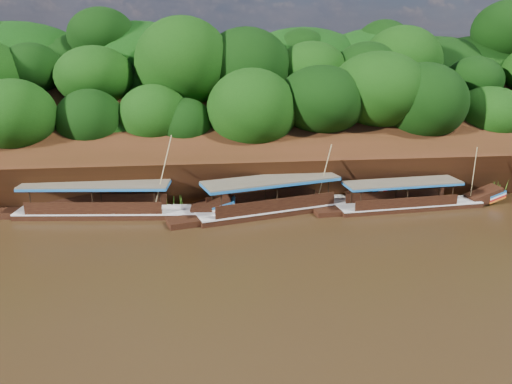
% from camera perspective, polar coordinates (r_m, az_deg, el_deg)
% --- Properties ---
extents(ground, '(160.00, 160.00, 0.00)m').
position_cam_1_polar(ground, '(30.68, 2.30, -6.94)').
color(ground, black).
rests_on(ground, ground).
extents(riverbank, '(120.00, 30.06, 19.40)m').
position_cam_1_polar(riverbank, '(51.70, -1.52, 5.22)').
color(riverbank, '#311C0B').
rests_on(riverbank, ground).
extents(boat_0, '(13.62, 3.11, 5.24)m').
position_cam_1_polar(boat_0, '(40.37, 18.00, -1.07)').
color(boat_0, black).
rests_on(boat_0, ground).
extents(boat_1, '(15.40, 6.16, 5.62)m').
position_cam_1_polar(boat_1, '(37.86, 3.95, -1.26)').
color(boat_1, black).
rests_on(boat_1, ground).
extents(boat_2, '(16.14, 3.75, 6.40)m').
position_cam_1_polar(boat_2, '(38.03, -15.22, -1.81)').
color(boat_2, black).
rests_on(boat_2, ground).
extents(reeds, '(49.33, 2.37, 2.04)m').
position_cam_1_polar(reeds, '(39.12, -4.57, -0.25)').
color(reeds, '#3B741D').
rests_on(reeds, ground).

